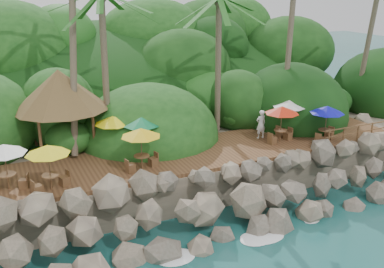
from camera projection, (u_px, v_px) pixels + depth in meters
name	position (u px, v px, depth m)	size (l,w,h in m)	color
ground	(246.00, 242.00, 20.85)	(140.00, 140.00, 0.00)	#19514F
land_base	(137.00, 125.00, 34.28)	(32.00, 25.20, 2.10)	gray
jungle_hill	(112.00, 113.00, 41.07)	(44.80, 28.00, 15.40)	#143811
seawall	(226.00, 201.00, 22.21)	(29.00, 4.00, 2.30)	gray
terrace	(192.00, 154.00, 25.31)	(26.00, 5.00, 0.20)	brown
jungle_foliage	(142.00, 142.00, 33.76)	(44.00, 16.00, 12.00)	#143811
foam_line	(243.00, 238.00, 21.10)	(25.20, 0.80, 0.06)	white
palapa	(59.00, 90.00, 24.62)	(5.22, 5.22, 4.60)	brown
dining_clusters	(197.00, 122.00, 24.57)	(20.61, 5.22, 2.19)	brown
railing	(379.00, 128.00, 27.60)	(8.30, 0.10, 1.00)	brown
waiter	(261.00, 124.00, 27.34)	(0.65, 0.42, 1.77)	white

